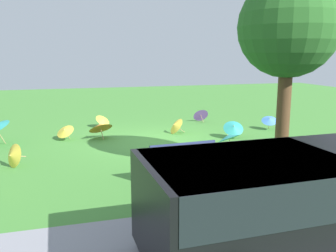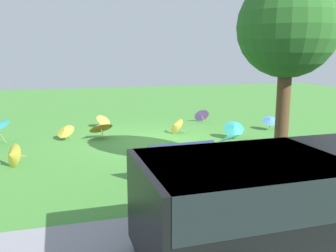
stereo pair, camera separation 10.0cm
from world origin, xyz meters
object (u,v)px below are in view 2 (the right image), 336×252
at_px(shade_tree, 288,29).
at_px(parasol_yellow_2, 65,130).
at_px(parasol_purple_0, 201,115).
at_px(parasol_yellow_1, 104,119).
at_px(parasol_teal_0, 228,137).
at_px(parasol_orange_0, 100,126).
at_px(parasol_teal_2, 234,127).
at_px(parasol_yellow_4, 175,125).
at_px(parasol_blue_0, 270,120).
at_px(van_dark, 290,197).
at_px(park_bench, 180,160).
at_px(parasol_yellow_0, 12,155).

relative_size(shade_tree, parasol_yellow_2, 5.76).
xyz_separation_m(parasol_purple_0, parasol_yellow_1, (4.18, 0.09, 0.01)).
distance_m(parasol_teal_0, parasol_orange_0, 4.49).
relative_size(parasol_purple_0, parasol_yellow_1, 0.85).
xyz_separation_m(parasol_orange_0, parasol_teal_2, (-4.43, 1.23, -0.04)).
height_order(shade_tree, parasol_yellow_4, shade_tree).
relative_size(parasol_purple_0, parasol_blue_0, 0.83).
distance_m(parasol_teal_2, parasol_yellow_4, 2.15).
relative_size(van_dark, parasol_orange_0, 4.59).
bearing_deg(parasol_teal_0, parasol_yellow_1, -57.02).
bearing_deg(parasol_yellow_4, parasol_yellow_2, -0.91).
distance_m(van_dark, parasol_teal_0, 5.68).
distance_m(parasol_orange_0, parasol_yellow_4, 2.72).
xyz_separation_m(van_dark, parasol_yellow_2, (3.04, -8.41, -0.59)).
distance_m(parasol_purple_0, parasol_yellow_4, 2.69).
bearing_deg(parasol_blue_0, parasol_yellow_2, -3.07).
bearing_deg(parasol_orange_0, parasol_yellow_4, -178.78).
xyz_separation_m(park_bench, parasol_yellow_1, (1.07, -6.70, -0.16)).
bearing_deg(parasol_yellow_1, parasol_yellow_2, 51.36).
distance_m(parasol_orange_0, parasol_teal_2, 4.60).
relative_size(parasol_teal_2, parasol_yellow_2, 1.03).
xyz_separation_m(parasol_yellow_1, parasol_yellow_4, (-2.40, 1.93, -0.01)).
height_order(van_dark, parasol_purple_0, van_dark).
distance_m(park_bench, parasol_teal_2, 4.62).
bearing_deg(parasol_yellow_4, parasol_teal_2, 143.05).
relative_size(parasol_purple_0, parasol_yellow_0, 0.96).
height_order(parasol_teal_2, parasol_yellow_4, parasol_teal_2).
height_order(parasol_teal_2, parasol_yellow_1, parasol_teal_2).
height_order(van_dark, shade_tree, shade_tree).
distance_m(van_dark, shade_tree, 4.75).
xyz_separation_m(van_dark, parasol_yellow_0, (4.38, -5.63, -0.59)).
height_order(parasol_purple_0, parasol_yellow_4, parasol_yellow_4).
bearing_deg(parasol_blue_0, parasol_yellow_1, -20.45).
bearing_deg(park_bench, parasol_yellow_2, -62.05).
bearing_deg(parasol_yellow_1, van_dark, 98.59).
relative_size(parasol_orange_0, parasol_yellow_4, 1.44).
bearing_deg(parasol_blue_0, park_bench, 41.34).
bearing_deg(park_bench, parasol_yellow_4, -105.59).
xyz_separation_m(van_dark, parasol_yellow_4, (-0.85, -8.35, -0.61)).
relative_size(park_bench, parasol_orange_0, 1.61).
xyz_separation_m(van_dark, parasol_purple_0, (-2.63, -10.37, -0.62)).
xyz_separation_m(shade_tree, parasol_yellow_4, (1.21, -4.91, -3.15)).
bearing_deg(parasol_yellow_2, parasol_blue_0, 176.93).
xyz_separation_m(parasol_yellow_0, parasol_yellow_1, (-2.82, -4.65, -0.01)).
relative_size(parasol_orange_0, parasol_blue_0, 1.27).
bearing_deg(parasol_yellow_1, parasol_purple_0, -178.72).
bearing_deg(parasol_purple_0, parasol_teal_0, 78.17).
xyz_separation_m(parasol_teal_0, parasol_yellow_4, (0.74, -2.92, -0.17)).
bearing_deg(parasol_yellow_2, van_dark, 109.90).
relative_size(parasol_yellow_0, parasol_yellow_2, 0.84).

